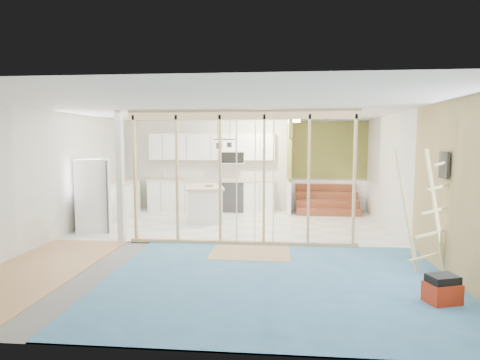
# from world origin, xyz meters

# --- Properties ---
(room) EXTENTS (7.01, 8.01, 2.61)m
(room) POSITION_xyz_m (0.00, 0.00, 1.30)
(room) COLOR slate
(room) RESTS_ON ground
(floor_overlays) EXTENTS (7.00, 8.00, 0.03)m
(floor_overlays) POSITION_xyz_m (0.07, 0.06, 0.01)
(floor_overlays) COLOR white
(floor_overlays) RESTS_ON room
(stud_frame) EXTENTS (4.66, 0.14, 2.60)m
(stud_frame) POSITION_xyz_m (-0.22, -0.00, 1.58)
(stud_frame) COLOR tan
(stud_frame) RESTS_ON room
(base_cabinets) EXTENTS (4.45, 2.24, 0.93)m
(base_cabinets) POSITION_xyz_m (-1.61, 3.36, 0.47)
(base_cabinets) COLOR white
(base_cabinets) RESTS_ON room
(upper_cabinets) EXTENTS (3.60, 0.41, 0.85)m
(upper_cabinets) POSITION_xyz_m (-0.84, 3.82, 1.82)
(upper_cabinets) COLOR white
(upper_cabinets) RESTS_ON room
(green_partition) EXTENTS (2.25, 1.51, 2.60)m
(green_partition) POSITION_xyz_m (2.04, 3.66, 0.94)
(green_partition) COLOR olive
(green_partition) RESTS_ON room
(pot_rack) EXTENTS (0.52, 0.52, 0.72)m
(pot_rack) POSITION_xyz_m (-0.31, 1.89, 2.00)
(pot_rack) COLOR black
(pot_rack) RESTS_ON room
(sheathing_panel) EXTENTS (0.02, 4.00, 2.60)m
(sheathing_panel) POSITION_xyz_m (3.48, -2.00, 1.30)
(sheathing_panel) COLOR tan
(sheathing_panel) RESTS_ON room
(electrical_panel) EXTENTS (0.04, 0.30, 0.40)m
(electrical_panel) POSITION_xyz_m (3.43, -1.40, 1.65)
(electrical_panel) COLOR #36363B
(electrical_panel) RESTS_ON room
(ceiling_light) EXTENTS (0.32, 0.32, 0.08)m
(ceiling_light) POSITION_xyz_m (1.40, 3.00, 2.54)
(ceiling_light) COLOR #FFEABF
(ceiling_light) RESTS_ON room
(fridge) EXTENTS (0.89, 0.86, 1.61)m
(fridge) POSITION_xyz_m (-3.08, 0.91, 0.80)
(fridge) COLOR white
(fridge) RESTS_ON room
(island) EXTENTS (1.09, 1.09, 0.89)m
(island) POSITION_xyz_m (-0.80, 2.05, 0.44)
(island) COLOR silver
(island) RESTS_ON room
(bowl) EXTENTS (0.32, 0.32, 0.07)m
(bowl) POSITION_xyz_m (-0.70, 2.18, 0.92)
(bowl) COLOR beige
(bowl) RESTS_ON island
(soap_bottle_a) EXTENTS (0.15, 0.15, 0.32)m
(soap_bottle_a) POSITION_xyz_m (-2.26, 3.65, 1.09)
(soap_bottle_a) COLOR #ADAFC1
(soap_bottle_a) RESTS_ON base_cabinets
(soap_bottle_b) EXTENTS (0.10, 0.10, 0.18)m
(soap_bottle_b) POSITION_xyz_m (-0.69, 3.69, 1.02)
(soap_bottle_b) COLOR silver
(soap_bottle_b) RESTS_ON base_cabinets
(toolbox) EXTENTS (0.46, 0.40, 0.37)m
(toolbox) POSITION_xyz_m (3.00, -2.60, 0.17)
(toolbox) COLOR #B42910
(toolbox) RESTS_ON room
(ladder) EXTENTS (1.01, 0.14, 1.88)m
(ladder) POSITION_xyz_m (3.17, -1.46, 0.96)
(ladder) COLOR #EFE192
(ladder) RESTS_ON room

